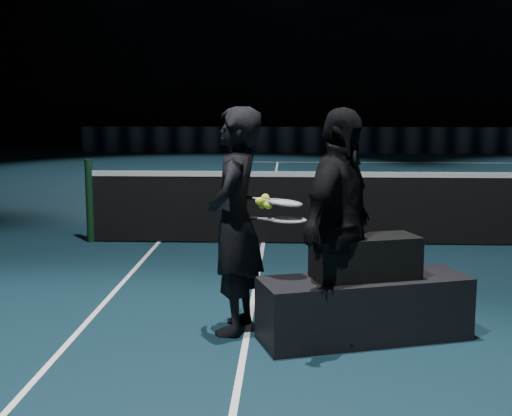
# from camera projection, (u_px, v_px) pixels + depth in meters

# --- Properties ---
(wall_back) EXTENTS (30.00, 0.00, 30.00)m
(wall_back) POSITION_uv_depth(u_px,v_px,m) (393.00, 12.00, 26.17)
(wall_back) COLOR black
(wall_back) RESTS_ON ground
(net_post_left) EXTENTS (0.10, 0.10, 1.10)m
(net_post_left) POSITION_uv_depth(u_px,v_px,m) (90.00, 201.00, 9.37)
(net_post_left) COLOR black
(net_post_left) RESTS_ON floor
(sponsor_backdrop) EXTENTS (22.00, 0.15, 0.90)m
(sponsor_backdrop) POSITION_uv_depth(u_px,v_px,m) (399.00, 140.00, 24.40)
(sponsor_backdrop) COLOR black
(sponsor_backdrop) RESTS_ON floor
(player_bench) EXTENTS (1.74, 1.02, 0.49)m
(player_bench) POSITION_uv_depth(u_px,v_px,m) (364.00, 308.00, 5.63)
(player_bench) COLOR black
(player_bench) RESTS_ON floor
(racket_bag) EXTENTS (0.89, 0.58, 0.33)m
(racket_bag) POSITION_uv_depth(u_px,v_px,m) (365.00, 257.00, 5.56)
(racket_bag) COLOR black
(racket_bag) RESTS_ON player_bench
(bag_signature) EXTENTS (0.37, 0.12, 0.11)m
(bag_signature) POSITION_uv_depth(u_px,v_px,m) (368.00, 263.00, 5.39)
(bag_signature) COLOR white
(bag_signature) RESTS_ON racket_bag
(player_a) EXTENTS (0.54, 0.73, 1.82)m
(player_a) POSITION_uv_depth(u_px,v_px,m) (235.00, 221.00, 5.71)
(player_a) COLOR black
(player_a) RESTS_ON floor
(player_b) EXTENTS (0.88, 1.16, 1.82)m
(player_b) POSITION_uv_depth(u_px,v_px,m) (339.00, 227.00, 5.44)
(player_b) COLOR black
(player_b) RESTS_ON floor
(racket_lower) EXTENTS (0.71, 0.40, 0.03)m
(racket_lower) POSITION_uv_depth(u_px,v_px,m) (289.00, 220.00, 5.56)
(racket_lower) COLOR black
(racket_lower) RESTS_ON player_a
(racket_upper) EXTENTS (0.71, 0.36, 0.10)m
(racket_upper) POSITION_uv_depth(u_px,v_px,m) (284.00, 203.00, 5.60)
(racket_upper) COLOR black
(racket_upper) RESTS_ON player_b
(tennis_balls) EXTENTS (0.12, 0.10, 0.12)m
(tennis_balls) POSITION_uv_depth(u_px,v_px,m) (265.00, 203.00, 5.61)
(tennis_balls) COLOR #D6E831
(tennis_balls) RESTS_ON racket_upper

